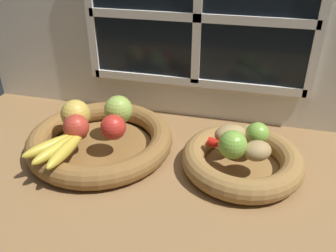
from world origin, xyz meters
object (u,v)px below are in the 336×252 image
at_px(fruit_bowl_left, 101,140).
at_px(apple_red_front, 76,127).
at_px(lime_near, 233,145).
at_px(apple_green_back, 118,110).
at_px(apple_golden_left, 76,114).
at_px(apple_red_right, 113,127).
at_px(potato_small, 257,151).
at_px(banana_bunch_front, 60,147).
at_px(lime_far, 257,134).
at_px(potato_oblong, 230,134).
at_px(potato_back, 253,135).
at_px(fruit_bowl_right, 242,160).
at_px(chili_pepper, 235,148).

distance_m(fruit_bowl_left, apple_red_front, 0.09).
bearing_deg(lime_near, fruit_bowl_left, 173.84).
bearing_deg(lime_near, apple_green_back, 163.60).
xyz_separation_m(apple_golden_left, apple_red_right, (0.12, -0.03, -0.01)).
distance_m(potato_small, lime_near, 0.06).
xyz_separation_m(banana_bunch_front, lime_far, (0.45, 0.16, 0.01)).
distance_m(fruit_bowl_left, potato_small, 0.41).
bearing_deg(potato_oblong, apple_golden_left, -176.57).
height_order(potato_oblong, potato_back, potato_oblong).
xyz_separation_m(apple_red_right, potato_back, (0.34, 0.07, -0.01)).
xyz_separation_m(apple_red_right, banana_bunch_front, (-0.10, -0.09, -0.02)).
relative_size(fruit_bowl_right, banana_bunch_front, 1.78).
height_order(fruit_bowl_left, fruit_bowl_right, same).
xyz_separation_m(fruit_bowl_left, apple_golden_left, (-0.07, 0.00, 0.07)).
relative_size(banana_bunch_front, potato_small, 2.48).
xyz_separation_m(apple_green_back, potato_small, (0.37, -0.09, -0.02)).
bearing_deg(potato_small, chili_pepper, 164.04).
bearing_deg(apple_green_back, potato_small, -13.05).
relative_size(apple_red_front, potato_oblong, 0.81).
relative_size(fruit_bowl_right, apple_red_front, 4.56).
relative_size(potato_back, lime_far, 1.33).
relative_size(apple_golden_left, apple_red_front, 1.19).
bearing_deg(fruit_bowl_right, potato_small, -45.00).
distance_m(banana_bunch_front, lime_far, 0.48).
bearing_deg(apple_red_right, lime_far, 10.46).
height_order(potato_small, chili_pepper, potato_small).
xyz_separation_m(fruit_bowl_left, banana_bunch_front, (-0.05, -0.12, 0.05)).
height_order(apple_golden_left, lime_far, apple_golden_left).
height_order(potato_oblong, potato_small, same).
relative_size(fruit_bowl_left, chili_pepper, 2.90).
distance_m(fruit_bowl_left, banana_bunch_front, 0.13).
relative_size(fruit_bowl_left, apple_red_right, 6.02).
distance_m(fruit_bowl_right, potato_back, 0.07).
height_order(banana_bunch_front, potato_oblong, potato_oblong).
distance_m(fruit_bowl_left, apple_green_back, 0.10).
bearing_deg(lime_far, potato_oblong, -170.75).
bearing_deg(potato_oblong, apple_green_back, 174.84).
relative_size(apple_red_front, potato_back, 0.87).
xyz_separation_m(apple_golden_left, lime_near, (0.42, -0.04, -0.01)).
bearing_deg(potato_back, potato_oblong, -164.05).
relative_size(apple_green_back, lime_near, 1.15).
distance_m(apple_red_right, apple_green_back, 0.08).
bearing_deg(potato_oblong, banana_bunch_front, -159.51).
height_order(apple_golden_left, chili_pepper, apple_golden_left).
relative_size(potato_oblong, potato_back, 1.07).
bearing_deg(potato_small, banana_bunch_front, -169.24).
distance_m(apple_red_front, banana_bunch_front, 0.07).
distance_m(fruit_bowl_left, chili_pepper, 0.36).
height_order(apple_red_front, banana_bunch_front, apple_red_front).
relative_size(fruit_bowl_right, potato_oblong, 3.70).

